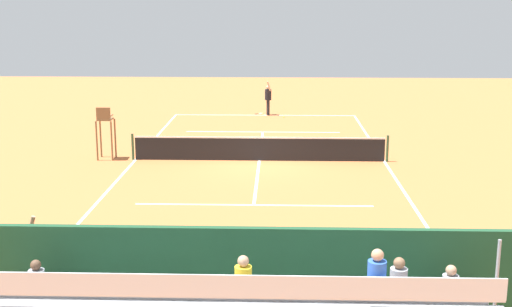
# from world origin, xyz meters

# --- Properties ---
(ground_plane) EXTENTS (60.00, 60.00, 0.00)m
(ground_plane) POSITION_xyz_m (0.00, 0.00, 0.00)
(ground_plane) COLOR #C66B38
(court_line_markings) EXTENTS (10.10, 22.20, 0.01)m
(court_line_markings) POSITION_xyz_m (0.00, -0.04, 0.00)
(court_line_markings) COLOR white
(court_line_markings) RESTS_ON ground
(tennis_net) EXTENTS (10.30, 0.10, 1.07)m
(tennis_net) POSITION_xyz_m (0.00, 0.00, 0.50)
(tennis_net) COLOR black
(tennis_net) RESTS_ON ground
(backdrop_wall) EXTENTS (18.00, 0.16, 2.00)m
(backdrop_wall) POSITION_xyz_m (0.00, 14.00, 1.00)
(backdrop_wall) COLOR #1E4C2D
(backdrop_wall) RESTS_ON ground
(umpire_chair) EXTENTS (0.67, 0.67, 2.14)m
(umpire_chair) POSITION_xyz_m (6.20, -0.07, 1.31)
(umpire_chair) COLOR brown
(umpire_chair) RESTS_ON ground
(courtside_bench) EXTENTS (1.80, 0.40, 0.93)m
(courtside_bench) POSITION_xyz_m (-2.44, 13.27, 0.56)
(courtside_bench) COLOR #9E754C
(courtside_bench) RESTS_ON ground
(equipment_bag) EXTENTS (0.90, 0.36, 0.36)m
(equipment_bag) POSITION_xyz_m (-0.45, 13.40, 0.18)
(equipment_bag) COLOR #334C8C
(equipment_bag) RESTS_ON ground
(tennis_player) EXTENTS (0.42, 0.55, 1.93)m
(tennis_player) POSITION_xyz_m (-0.18, -11.07, 1.02)
(tennis_player) COLOR black
(tennis_player) RESTS_ON ground
(tennis_racket) EXTENTS (0.54, 0.49, 0.03)m
(tennis_racket) POSITION_xyz_m (0.28, -11.52, 0.01)
(tennis_racket) COLOR black
(tennis_racket) RESTS_ON ground
(tennis_ball_near) EXTENTS (0.07, 0.07, 0.07)m
(tennis_ball_near) POSITION_xyz_m (-1.05, -10.25, 0.03)
(tennis_ball_near) COLOR #CCDB33
(tennis_ball_near) RESTS_ON ground
(line_judge) EXTENTS (0.40, 0.54, 1.93)m
(line_judge) POSITION_xyz_m (4.43, 13.40, 1.02)
(line_judge) COLOR #232328
(line_judge) RESTS_ON ground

